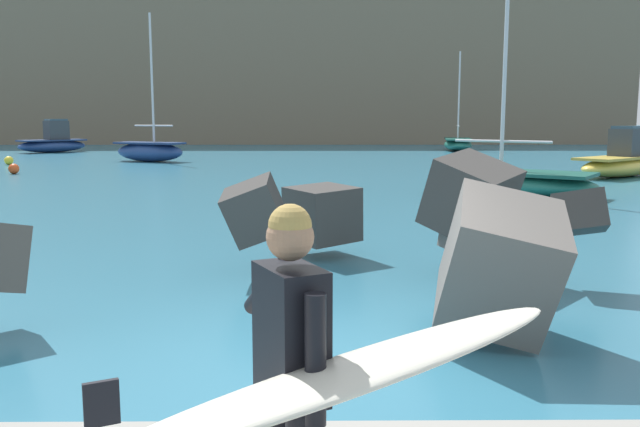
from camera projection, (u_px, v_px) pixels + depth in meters
The scene contains 11 objects.
ground_plane at pixel (337, 361), 6.54m from camera, with size 400.00×400.00×0.00m, color #2D6B84.
breakwater_jetty at pixel (385, 216), 8.60m from camera, with size 32.39×7.38×2.73m.
surfer_with_board at pixel (308, 375), 2.87m from camera, with size 2.04×1.48×1.78m.
boat_near_left at pixel (458, 144), 47.77m from camera, with size 2.81×5.64×7.04m.
boat_mid_centre at pixel (625, 161), 26.94m from camera, with size 5.57×4.90×2.04m.
boat_mid_right at pixel (150, 150), 35.92m from camera, with size 4.40×3.09×7.82m.
boat_far_left at pixel (512, 181), 20.23m from camera, with size 5.31×4.56×7.81m.
boat_far_centre at pixel (53, 142), 45.40m from camera, with size 4.55×4.56×2.27m.
mooring_buoy_inner at pixel (9, 161), 33.47m from camera, with size 0.44×0.44×0.44m.
mooring_buoy_middle at pixel (14, 169), 28.10m from camera, with size 0.44×0.44×0.44m.
headland_bluff at pixel (234, 62), 77.43m from camera, with size 77.12×42.03×17.61m.
Camera 1 is at (-0.22, -6.26, 2.38)m, focal length 37.27 mm.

